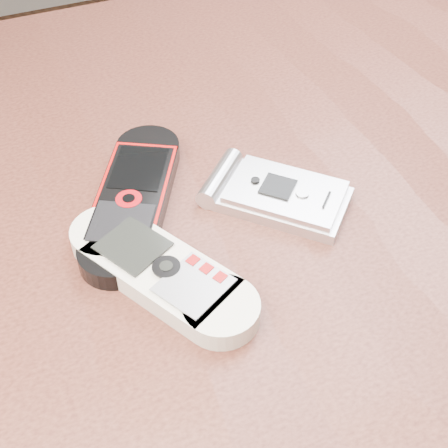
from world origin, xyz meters
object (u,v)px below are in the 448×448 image
nokia_black_red (133,198)px  table (219,320)px  motorola_razr (281,195)px  nokia_white (161,271)px

nokia_black_red → table: bearing=-19.6°
nokia_black_red → motorola_razr: bearing=8.1°
table → motorola_razr: size_ratio=10.65×
nokia_white → motorola_razr: 0.12m
table → nokia_black_red: (-0.05, 0.05, 0.11)m
table → nokia_white: bearing=-155.9°
nokia_white → nokia_black_red: 0.08m
nokia_white → motorola_razr: size_ratio=1.39×
nokia_black_red → motorola_razr: size_ratio=1.50×
nokia_white → motorola_razr: (0.11, 0.04, -0.00)m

